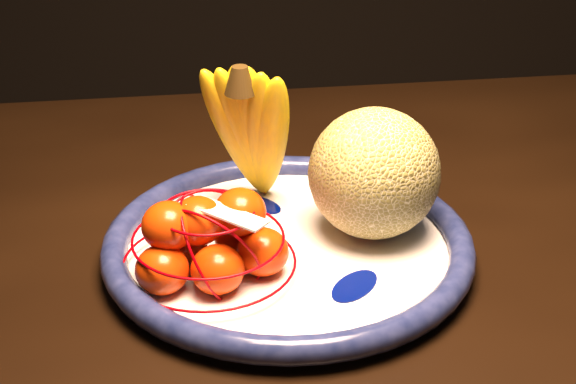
{
  "coord_description": "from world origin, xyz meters",
  "views": [
    {
      "loc": [
        0.19,
        -0.68,
        1.25
      ],
      "look_at": [
        0.19,
        0.08,
        0.85
      ],
      "focal_mm": 55.0,
      "sensor_mm": 36.0,
      "label": 1
    }
  ],
  "objects_px": {
    "banana_bunch": "(253,127)",
    "dining_table": "(79,347)",
    "fruit_bowl": "(288,246)",
    "mandarin_bag": "(209,241)",
    "cantaloupe": "(374,173)"
  },
  "relations": [
    {
      "from": "dining_table",
      "to": "cantaloupe",
      "type": "distance_m",
      "value": 0.34
    },
    {
      "from": "banana_bunch",
      "to": "mandarin_bag",
      "type": "bearing_deg",
      "value": -88.86
    },
    {
      "from": "fruit_bowl",
      "to": "mandarin_bag",
      "type": "distance_m",
      "value": 0.09
    },
    {
      "from": "banana_bunch",
      "to": "mandarin_bag",
      "type": "height_order",
      "value": "banana_bunch"
    },
    {
      "from": "fruit_bowl",
      "to": "mandarin_bag",
      "type": "relative_size",
      "value": 1.93
    },
    {
      "from": "cantaloupe",
      "to": "mandarin_bag",
      "type": "distance_m",
      "value": 0.18
    },
    {
      "from": "banana_bunch",
      "to": "dining_table",
      "type": "bearing_deg",
      "value": -128.72
    },
    {
      "from": "mandarin_bag",
      "to": "cantaloupe",
      "type": "bearing_deg",
      "value": 25.99
    },
    {
      "from": "fruit_bowl",
      "to": "banana_bunch",
      "type": "distance_m",
      "value": 0.13
    },
    {
      "from": "dining_table",
      "to": "fruit_bowl",
      "type": "bearing_deg",
      "value": 1.52
    },
    {
      "from": "fruit_bowl",
      "to": "banana_bunch",
      "type": "xyz_separation_m",
      "value": [
        -0.04,
        0.08,
        0.09
      ]
    },
    {
      "from": "cantaloupe",
      "to": "banana_bunch",
      "type": "xyz_separation_m",
      "value": [
        -0.12,
        0.05,
        0.03
      ]
    },
    {
      "from": "dining_table",
      "to": "mandarin_bag",
      "type": "relative_size",
      "value": 8.79
    },
    {
      "from": "dining_table",
      "to": "banana_bunch",
      "type": "relative_size",
      "value": 9.15
    },
    {
      "from": "fruit_bowl",
      "to": "banana_bunch",
      "type": "height_order",
      "value": "banana_bunch"
    }
  ]
}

